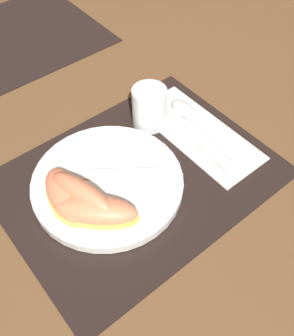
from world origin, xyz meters
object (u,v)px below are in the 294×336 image
(knife, at_px, (195,136))
(spoon, at_px, (191,116))
(fork, at_px, (96,173))
(citrus_wedge_1, at_px, (83,196))
(citrus_wedge_0, at_px, (66,195))
(citrus_wedge_2, at_px, (96,211))
(juice_glass, at_px, (149,109))
(plate, at_px, (108,183))

(knife, xyz_separation_m, spoon, (0.03, 0.04, 0.00))
(fork, height_order, citrus_wedge_1, citrus_wedge_1)
(knife, xyz_separation_m, citrus_wedge_0, (-0.26, 0.02, 0.02))
(citrus_wedge_2, bearing_deg, spoon, 15.78)
(knife, relative_size, citrus_wedge_0, 1.76)
(juice_glass, height_order, citrus_wedge_0, juice_glass)
(knife, distance_m, citrus_wedge_1, 0.24)
(plate, bearing_deg, spoon, 7.69)
(spoon, xyz_separation_m, citrus_wedge_2, (-0.27, -0.08, 0.02))
(fork, bearing_deg, knife, -10.17)
(fork, height_order, citrus_wedge_2, citrus_wedge_2)
(plate, height_order, juice_glass, juice_glass)
(knife, xyz_separation_m, citrus_wedge_2, (-0.24, -0.03, 0.03))
(plate, height_order, citrus_wedge_1, citrus_wedge_1)
(juice_glass, height_order, citrus_wedge_1, juice_glass)
(plate, bearing_deg, citrus_wedge_0, 174.32)
(juice_glass, height_order, spoon, juice_glass)
(plate, xyz_separation_m, citrus_wedge_1, (-0.05, -0.02, 0.03))
(fork, bearing_deg, citrus_wedge_0, -166.96)
(juice_glass, bearing_deg, spoon, -31.96)
(juice_glass, xyz_separation_m, citrus_wedge_2, (-0.20, -0.12, -0.00))
(plate, bearing_deg, juice_glass, 25.93)
(plate, bearing_deg, citrus_wedge_2, -138.48)
(knife, bearing_deg, fork, 169.83)
(plate, height_order, citrus_wedge_2, citrus_wedge_2)
(spoon, xyz_separation_m, citrus_wedge_1, (-0.27, -0.04, 0.03))
(knife, height_order, spoon, spoon)
(spoon, relative_size, fork, 1.10)
(plate, relative_size, citrus_wedge_2, 1.92)
(fork, height_order, citrus_wedge_0, citrus_wedge_0)
(citrus_wedge_1, bearing_deg, knife, 0.64)
(citrus_wedge_2, bearing_deg, juice_glass, 30.61)
(spoon, distance_m, fork, 0.22)
(citrus_wedge_0, relative_size, citrus_wedge_2, 0.94)
(fork, relative_size, citrus_wedge_1, 1.24)
(citrus_wedge_2, bearing_deg, citrus_wedge_1, 92.30)
(juice_glass, distance_m, citrus_wedge_1, 0.22)
(fork, bearing_deg, spoon, 1.82)
(juice_glass, relative_size, citrus_wedge_2, 0.60)
(plate, distance_m, citrus_wedge_1, 0.06)
(citrus_wedge_0, xyz_separation_m, citrus_wedge_1, (0.02, -0.02, 0.01))
(knife, bearing_deg, citrus_wedge_2, -171.90)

